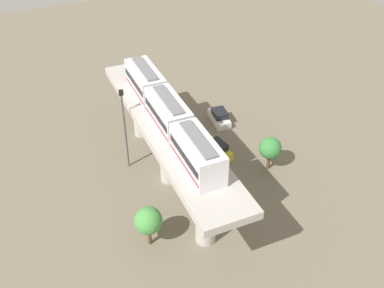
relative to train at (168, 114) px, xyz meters
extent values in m
plane|color=#706654|center=(0.00, -0.47, -8.80)|extent=(120.00, 120.00, 0.00)
cylinder|color=#B7B2AA|center=(0.00, -9.84, -5.57)|extent=(1.90, 1.90, 6.47)
cylinder|color=#B7B2AA|center=(0.00, -0.47, -5.57)|extent=(1.90, 1.90, 6.47)
cylinder|color=#B7B2AA|center=(0.00, 8.91, -5.57)|extent=(1.90, 1.90, 6.47)
cube|color=#B7B2AA|center=(0.00, -0.47, -1.93)|extent=(5.20, 28.85, 0.80)
cube|color=silver|center=(0.00, -6.95, -0.03)|extent=(2.60, 6.60, 3.00)
cube|color=black|center=(0.00, -6.95, 0.22)|extent=(2.64, 6.07, 0.70)
cube|color=red|center=(0.00, -6.95, -0.78)|extent=(2.64, 6.34, 0.24)
cube|color=slate|center=(0.00, -6.95, 1.59)|extent=(1.10, 5.61, 0.24)
cube|color=silver|center=(0.00, 0.00, -0.03)|extent=(2.60, 6.60, 3.00)
cube|color=black|center=(0.00, 0.00, 0.22)|extent=(2.64, 6.07, 0.70)
cube|color=red|center=(0.00, 0.00, -0.78)|extent=(2.64, 6.34, 0.24)
cube|color=slate|center=(0.00, 0.00, 1.59)|extent=(1.10, 5.61, 0.24)
cube|color=silver|center=(0.00, 6.95, -0.03)|extent=(2.60, 6.60, 3.00)
cube|color=black|center=(0.00, 6.95, 0.22)|extent=(2.64, 6.07, 0.70)
cube|color=red|center=(0.00, 6.95, -0.78)|extent=(2.64, 6.34, 0.24)
cube|color=slate|center=(0.00, 6.95, 1.59)|extent=(1.10, 5.61, 0.24)
cube|color=yellow|center=(-6.68, -2.40, -8.30)|extent=(2.46, 4.44, 1.00)
cube|color=black|center=(-6.68, -2.25, -7.42)|extent=(1.99, 2.54, 0.76)
cube|color=white|center=(-9.98, -8.39, -8.30)|extent=(2.27, 4.38, 1.00)
cube|color=black|center=(-9.98, -8.24, -7.42)|extent=(1.90, 2.47, 0.76)
cylinder|color=brown|center=(-10.85, 2.25, -7.72)|extent=(0.36, 0.36, 2.17)
sphere|color=#38843D|center=(-10.85, 2.25, -5.95)|extent=(2.49, 2.49, 2.49)
cylinder|color=brown|center=(4.95, 7.27, -7.66)|extent=(0.36, 0.36, 2.29)
sphere|color=#479342|center=(4.95, 7.27, -5.80)|extent=(2.59, 2.59, 2.59)
cylinder|color=#4C4C51|center=(3.40, -4.45, -4.17)|extent=(0.20, 0.20, 9.27)
cube|color=black|center=(3.40, -4.45, 0.77)|extent=(0.44, 0.28, 0.60)
camera|label=1|loc=(12.52, 34.49, 23.70)|focal=41.90mm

